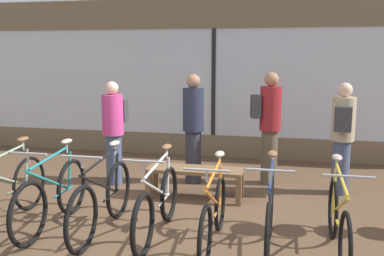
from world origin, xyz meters
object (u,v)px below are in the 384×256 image
at_px(bicycle_left, 53,196).
at_px(bicycle_center, 158,205).
at_px(bicycle_right, 270,216).
at_px(customer_by_window, 114,129).
at_px(customer_mid_floor, 342,135).
at_px(bicycle_center_right, 214,214).
at_px(bicycle_far_right, 338,222).
at_px(customer_near_rack, 193,126).
at_px(bicycle_center_left, 102,200).
at_px(display_bench, 195,174).
at_px(bicycle_far_left, 5,192).
at_px(customer_near_bench, 269,124).

bearing_deg(bicycle_left, bicycle_center, 1.71).
distance_m(bicycle_right, customer_by_window, 3.28).
bearing_deg(bicycle_left, customer_mid_floor, 30.34).
xyz_separation_m(bicycle_center_right, bicycle_right, (0.60, 0.00, 0.03)).
relative_size(bicycle_left, customer_mid_floor, 1.03).
relative_size(bicycle_center, bicycle_far_right, 1.00).
height_order(customer_near_rack, customer_by_window, customer_near_rack).
xyz_separation_m(bicycle_center_right, bicycle_far_right, (1.30, 0.03, 0.02)).
height_order(bicycle_center_left, display_bench, bicycle_center_left).
bearing_deg(bicycle_far_right, bicycle_far_left, 178.90).
relative_size(bicycle_center_right, customer_mid_floor, 0.98).
relative_size(bicycle_left, customer_near_rack, 0.97).
height_order(bicycle_center, bicycle_far_right, same).
relative_size(bicycle_center, display_bench, 1.23).
relative_size(display_bench, customer_mid_floor, 0.83).
bearing_deg(customer_near_bench, bicycle_far_left, -142.66).
relative_size(bicycle_left, bicycle_center, 1.00).
height_order(bicycle_left, customer_mid_floor, customer_mid_floor).
relative_size(bicycle_left, customer_near_bench, 0.95).
bearing_deg(customer_near_bench, bicycle_center_left, -127.56).
xyz_separation_m(bicycle_far_right, display_bench, (-1.83, 1.51, -0.02)).
bearing_deg(customer_mid_floor, bicycle_left, -149.66).
bearing_deg(customer_mid_floor, bicycle_far_right, -97.22).
bearing_deg(bicycle_center, customer_by_window, 124.88).
bearing_deg(bicycle_far_right, customer_by_window, 149.05).
bearing_deg(display_bench, customer_near_bench, 43.07).
distance_m(customer_near_rack, customer_by_window, 1.29).
xyz_separation_m(bicycle_center, display_bench, (0.15, 1.39, -0.01)).
relative_size(customer_near_rack, customer_mid_floor, 1.06).
xyz_separation_m(bicycle_far_left, customer_mid_floor, (4.22, 2.10, 0.50)).
bearing_deg(bicycle_far_left, display_bench, 34.22).
distance_m(bicycle_center_left, customer_near_rack, 2.35).
bearing_deg(bicycle_center, customer_near_bench, 63.44).
relative_size(bicycle_far_left, bicycle_far_right, 1.04).
distance_m(bicycle_far_left, bicycle_far_right, 3.95).
distance_m(bicycle_center, bicycle_right, 1.29).
bearing_deg(bicycle_right, bicycle_left, 177.73).
distance_m(bicycle_center_right, bicycle_far_right, 1.30).
bearing_deg(display_bench, customer_by_window, 162.65).
height_order(bicycle_center_left, customer_mid_floor, customer_mid_floor).
bearing_deg(bicycle_far_left, customer_near_rack, 48.72).
xyz_separation_m(customer_near_rack, customer_near_bench, (1.20, 0.19, 0.04)).
bearing_deg(customer_by_window, bicycle_center_left, -71.89).
height_order(bicycle_center_right, customer_by_window, customer_by_window).
relative_size(bicycle_left, bicycle_center_right, 1.05).
distance_m(bicycle_left, bicycle_center_right, 2.00).
relative_size(bicycle_left, bicycle_center_left, 0.98).
relative_size(display_bench, customer_near_bench, 0.77).
bearing_deg(customer_by_window, bicycle_center, -55.12).
relative_size(bicycle_center_right, bicycle_far_right, 0.96).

